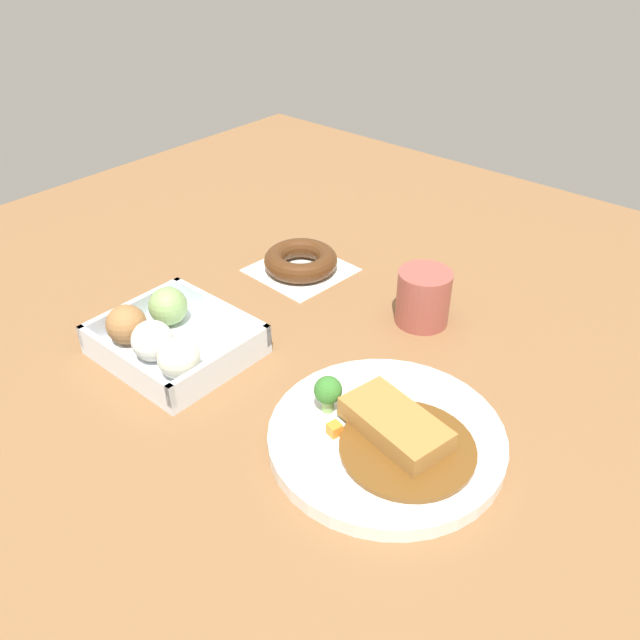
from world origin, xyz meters
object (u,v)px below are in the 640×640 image
Objects in this scene: donut_box at (166,338)px; chocolate_ring_donut at (301,261)px; curry_plate at (389,433)px; coffee_mug at (423,297)px.

chocolate_ring_donut is (-0.02, 0.28, -0.01)m from donut_box.
coffee_mug reaches higher than curry_plate.
coffee_mug is (-0.11, 0.22, 0.03)m from curry_plate.
coffee_mug is at bearing 53.45° from donut_box.
coffee_mug reaches higher than donut_box.
curry_plate is at bearing -33.73° from chocolate_ring_donut.
curry_plate is 1.39× the size of donut_box.
chocolate_ring_donut is 0.22m from coffee_mug.
chocolate_ring_donut is at bearing -178.89° from coffee_mug.
curry_plate is 0.39m from chocolate_ring_donut.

